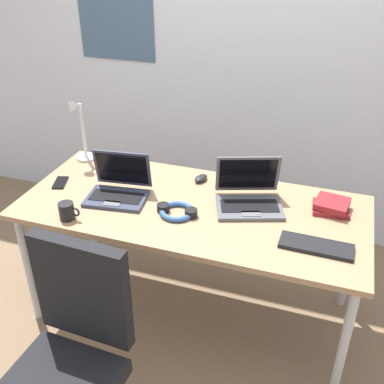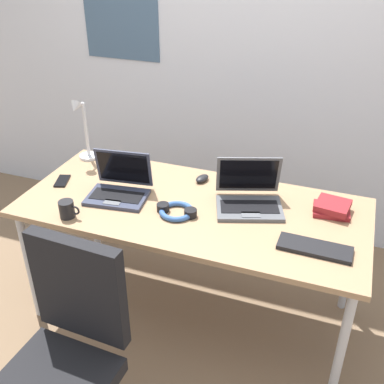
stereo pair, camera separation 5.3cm
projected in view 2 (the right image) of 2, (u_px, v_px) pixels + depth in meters
name	position (u px, v px, depth m)	size (l,w,h in m)	color
ground_plane	(192.00, 310.00, 2.79)	(12.00, 12.00, 0.00)	#7A6047
wall_back	(250.00, 49.00, 3.03)	(6.00, 0.13, 2.60)	silver
desk	(192.00, 214.00, 2.45)	(1.80, 0.80, 0.74)	#9E7A56
desk_lamp	(83.00, 130.00, 2.78)	(0.12, 0.18, 0.40)	silver
laptop_by_keyboard	(249.00, 198.00, 2.39)	(0.41, 0.38, 0.24)	#515459
laptop_mid_desk	(119.00, 188.00, 2.48)	(0.34, 0.30, 0.23)	#33384C
external_keyboard	(315.00, 248.00, 2.09)	(0.33, 0.12, 0.02)	black
computer_mouse	(202.00, 178.00, 2.63)	(0.06, 0.10, 0.03)	black
cell_phone	(62.00, 181.00, 2.63)	(0.06, 0.14, 0.01)	black
headphones	(177.00, 211.00, 2.34)	(0.21, 0.18, 0.04)	#335999
book_stack	(332.00, 208.00, 2.34)	(0.19, 0.18, 0.06)	maroon
coffee_mug	(67.00, 209.00, 2.30)	(0.11, 0.08, 0.09)	black
office_chair	(65.00, 375.00, 1.92)	(0.52, 0.55, 0.97)	black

